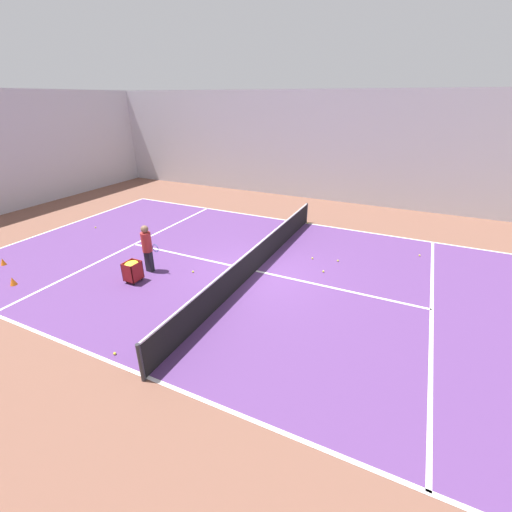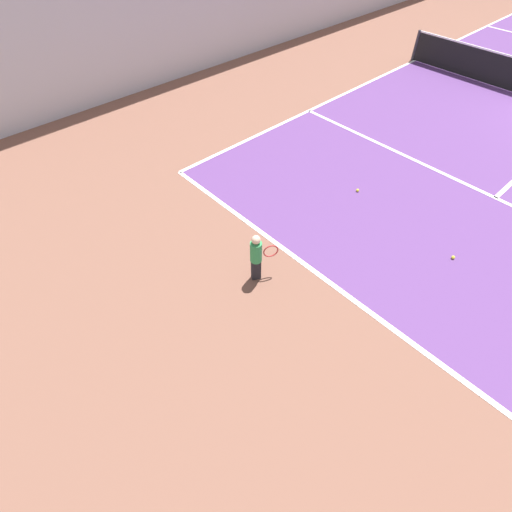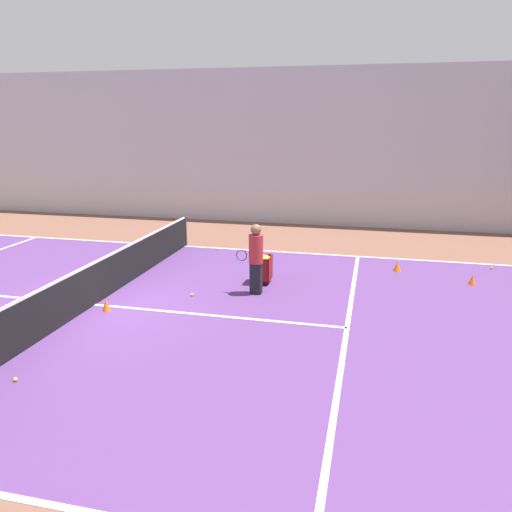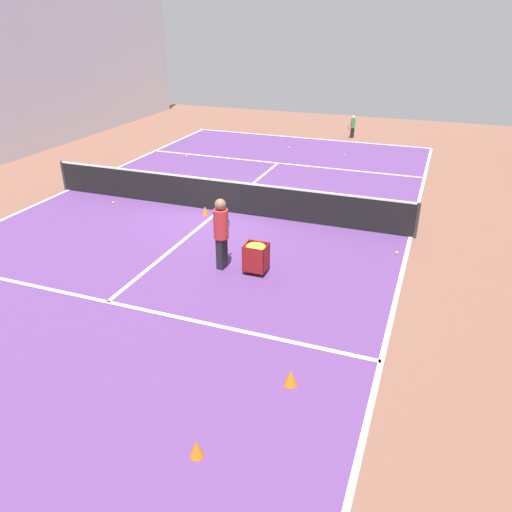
{
  "view_description": "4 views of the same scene",
  "coord_description": "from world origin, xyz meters",
  "px_view_note": "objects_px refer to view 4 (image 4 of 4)",
  "views": [
    {
      "loc": [
        -9.91,
        -4.71,
        5.72
      ],
      "look_at": [
        0.0,
        0.0,
        0.6
      ],
      "focal_mm": 24.0,
      "sensor_mm": 36.0,
      "label": 1
    },
    {
      "loc": [
        1.62,
        -14.68,
        5.68
      ],
      "look_at": [
        -1.95,
        -11.4,
        0.58
      ],
      "focal_mm": 28.0,
      "sensor_mm": 36.0,
      "label": 2
    },
    {
      "loc": [
        9.67,
        6.14,
        4.13
      ],
      "look_at": [
        -1.63,
        3.46,
        0.96
      ],
      "focal_mm": 35.0,
      "sensor_mm": 36.0,
      "label": 3
    },
    {
      "loc": [
        -6.13,
        13.15,
        5.54
      ],
      "look_at": [
        -2.48,
        3.42,
        0.44
      ],
      "focal_mm": 35.0,
      "sensor_mm": 36.0,
      "label": 4
    }
  ],
  "objects_px": {
    "coach_at_net": "(221,229)",
    "training_cone_1": "(291,378)",
    "training_cone_0": "(197,448)",
    "player_near_baseline": "(353,125)",
    "tennis_net": "(219,195)",
    "ball_cart": "(256,253)"
  },
  "relations": [
    {
      "from": "training_cone_0",
      "to": "training_cone_1",
      "type": "xyz_separation_m",
      "value": [
        -0.78,
        -1.86,
        0.01
      ]
    },
    {
      "from": "tennis_net",
      "to": "ball_cart",
      "type": "height_order",
      "value": "tennis_net"
    },
    {
      "from": "tennis_net",
      "to": "training_cone_1",
      "type": "bearing_deg",
      "value": 122.47
    },
    {
      "from": "ball_cart",
      "to": "tennis_net",
      "type": "bearing_deg",
      "value": -53.99
    },
    {
      "from": "player_near_baseline",
      "to": "training_cone_0",
      "type": "distance_m",
      "value": 20.23
    },
    {
      "from": "tennis_net",
      "to": "coach_at_net",
      "type": "relative_size",
      "value": 6.73
    },
    {
      "from": "coach_at_net",
      "to": "ball_cart",
      "type": "relative_size",
      "value": 2.33
    },
    {
      "from": "tennis_net",
      "to": "ball_cart",
      "type": "xyz_separation_m",
      "value": [
        -2.48,
        3.42,
        -0.0
      ]
    },
    {
      "from": "training_cone_0",
      "to": "player_near_baseline",
      "type": "bearing_deg",
      "value": -85.27
    },
    {
      "from": "ball_cart",
      "to": "player_near_baseline",
      "type": "bearing_deg",
      "value": -87.91
    },
    {
      "from": "player_near_baseline",
      "to": "coach_at_net",
      "type": "xyz_separation_m",
      "value": [
        0.31,
        14.84,
        0.39
      ]
    },
    {
      "from": "training_cone_0",
      "to": "coach_at_net",
      "type": "bearing_deg",
      "value": -69.57
    },
    {
      "from": "tennis_net",
      "to": "training_cone_0",
      "type": "xyz_separation_m",
      "value": [
        -3.61,
        8.77,
        -0.38
      ]
    },
    {
      "from": "training_cone_1",
      "to": "training_cone_0",
      "type": "bearing_deg",
      "value": 67.18
    },
    {
      "from": "player_near_baseline",
      "to": "coach_at_net",
      "type": "distance_m",
      "value": 14.85
    },
    {
      "from": "tennis_net",
      "to": "coach_at_net",
      "type": "distance_m",
      "value": 3.85
    },
    {
      "from": "coach_at_net",
      "to": "training_cone_1",
      "type": "distance_m",
      "value": 4.51
    },
    {
      "from": "tennis_net",
      "to": "coach_at_net",
      "type": "xyz_separation_m",
      "value": [
        -1.63,
        3.45,
        0.48
      ]
    },
    {
      "from": "tennis_net",
      "to": "ball_cart",
      "type": "relative_size",
      "value": 15.67
    },
    {
      "from": "tennis_net",
      "to": "training_cone_1",
      "type": "distance_m",
      "value": 8.19
    },
    {
      "from": "coach_at_net",
      "to": "training_cone_0",
      "type": "distance_m",
      "value": 5.74
    },
    {
      "from": "tennis_net",
      "to": "training_cone_1",
      "type": "xyz_separation_m",
      "value": [
        -4.39,
        6.9,
        -0.37
      ]
    }
  ]
}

